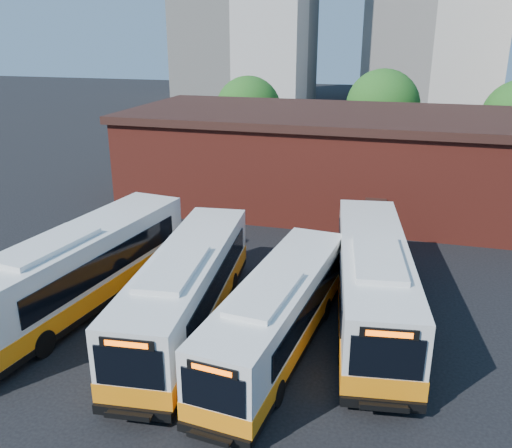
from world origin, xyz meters
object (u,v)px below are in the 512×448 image
(bus_midwest, at_px, (187,293))
(transit_worker, at_px, (229,390))
(bus_east, at_px, (372,284))
(bus_west, at_px, (78,273))
(bus_mideast, at_px, (278,317))

(bus_midwest, height_order, transit_worker, bus_midwest)
(bus_midwest, relative_size, bus_east, 0.96)
(bus_midwest, bearing_deg, transit_worker, -60.78)
(bus_west, relative_size, bus_mideast, 1.16)
(bus_midwest, bearing_deg, bus_mideast, -15.88)
(bus_east, height_order, transit_worker, bus_east)
(bus_midwest, xyz_separation_m, bus_east, (7.13, 2.67, 0.06))
(bus_east, relative_size, transit_worker, 6.92)
(bus_east, bearing_deg, transit_worker, -124.83)
(transit_worker, bearing_deg, bus_west, 70.22)
(transit_worker, bearing_deg, bus_midwest, 45.96)
(transit_worker, bearing_deg, bus_mideast, 2.92)
(bus_midwest, height_order, bus_mideast, bus_midwest)
(bus_east, xyz_separation_m, transit_worker, (-3.76, -7.43, -0.65))
(bus_mideast, relative_size, bus_east, 0.89)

